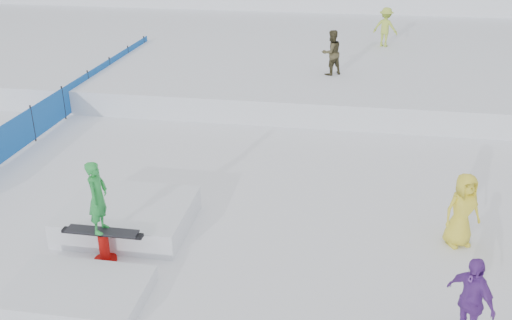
% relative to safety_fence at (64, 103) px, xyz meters
% --- Properties ---
extents(ground, '(120.00, 120.00, 0.00)m').
position_rel_safety_fence_xyz_m(ground, '(6.50, -6.60, -0.55)').
color(ground, white).
extents(snow_midrise, '(50.00, 18.00, 0.80)m').
position_rel_safety_fence_xyz_m(snow_midrise, '(6.50, 9.40, -0.15)').
color(snow_midrise, white).
rests_on(snow_midrise, ground).
extents(safety_fence, '(0.05, 16.00, 1.10)m').
position_rel_safety_fence_xyz_m(safety_fence, '(0.00, 0.00, 0.00)').
color(safety_fence, '#1657B1').
rests_on(safety_fence, ground).
extents(walker_olive, '(0.97, 0.94, 1.57)m').
position_rel_safety_fence_xyz_m(walker_olive, '(8.28, 3.84, 1.04)').
color(walker_olive, '#433D24').
rests_on(walker_olive, snow_midrise).
extents(walker_ygreen, '(1.20, 0.95, 1.63)m').
position_rel_safety_fence_xyz_m(walker_ygreen, '(10.34, 8.65, 1.06)').
color(walker_ygreen, '#B2CD43').
rests_on(walker_ygreen, snow_midrise).
extents(spectator_purple, '(0.86, 0.93, 1.53)m').
position_rel_safety_fence_xyz_m(spectator_purple, '(11.00, -8.54, 0.22)').
color(spectator_purple, '#7035A1').
rests_on(spectator_purple, ground).
extents(spectator_yellow, '(0.90, 0.76, 1.57)m').
position_rel_safety_fence_xyz_m(spectator_yellow, '(11.34, -5.63, 0.23)').
color(spectator_yellow, yellow).
rests_on(spectator_yellow, ground).
extents(jib_rail_feature, '(2.60, 4.40, 2.11)m').
position_rel_safety_fence_xyz_m(jib_rail_feature, '(4.50, -6.82, -0.25)').
color(jib_rail_feature, white).
rests_on(jib_rail_feature, ground).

